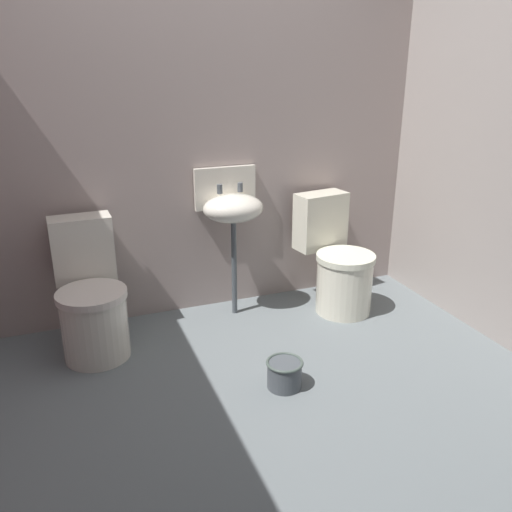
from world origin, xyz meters
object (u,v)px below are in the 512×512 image
at_px(sink, 232,207).
at_px(toilet_right, 337,264).
at_px(bucket, 284,373).
at_px(toilet_left, 91,301).

bearing_deg(sink, toilet_right, -15.02).
relative_size(sink, bucket, 4.92).
height_order(toilet_left, sink, sink).
relative_size(toilet_right, bucket, 3.88).
bearing_deg(toilet_left, sink, -170.08).
distance_m(toilet_right, sink, 0.84).
height_order(toilet_right, bucket, toilet_right).
bearing_deg(toilet_right, bucket, 37.72).
bearing_deg(bucket, sink, 87.52).
xyz_separation_m(toilet_left, toilet_right, (1.65, 0.00, 0.00)).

